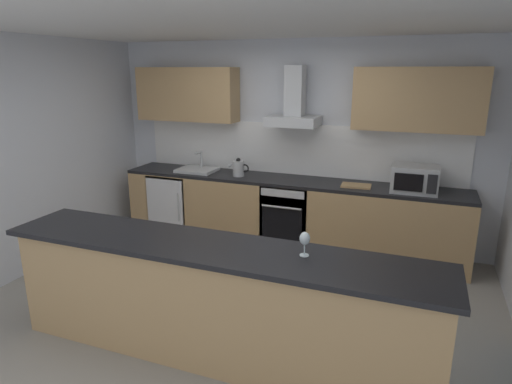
% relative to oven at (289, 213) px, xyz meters
% --- Properties ---
extents(ground, '(5.97, 4.94, 0.02)m').
position_rel_oven_xyz_m(ground, '(-0.05, -1.62, -0.47)').
color(ground, gray).
extents(ceiling, '(5.97, 4.94, 0.02)m').
position_rel_oven_xyz_m(ceiling, '(-0.05, -1.62, 2.15)').
color(ceiling, white).
extents(wall_back, '(5.97, 0.12, 2.60)m').
position_rel_oven_xyz_m(wall_back, '(-0.05, 0.41, 0.84)').
color(wall_back, silver).
rests_on(wall_back, ground).
extents(wall_left, '(0.12, 4.94, 2.60)m').
position_rel_oven_xyz_m(wall_left, '(-2.59, -1.62, 0.84)').
color(wall_left, silver).
rests_on(wall_left, ground).
extents(backsplash_tile, '(4.22, 0.02, 0.66)m').
position_rel_oven_xyz_m(backsplash_tile, '(-0.05, 0.33, 0.77)').
color(backsplash_tile, white).
extents(counter_back, '(4.37, 0.60, 0.90)m').
position_rel_oven_xyz_m(counter_back, '(-0.05, 0.03, -0.01)').
color(counter_back, tan).
rests_on(counter_back, ground).
extents(counter_island, '(3.47, 0.64, 0.95)m').
position_rel_oven_xyz_m(counter_island, '(0.11, -2.37, 0.02)').
color(counter_island, tan).
rests_on(counter_island, ground).
extents(upper_cabinets, '(4.31, 0.32, 0.70)m').
position_rel_oven_xyz_m(upper_cabinets, '(-0.05, 0.18, 1.45)').
color(upper_cabinets, tan).
extents(oven, '(0.60, 0.62, 0.80)m').
position_rel_oven_xyz_m(oven, '(0.00, 0.00, 0.00)').
color(oven, slate).
rests_on(oven, ground).
extents(refrigerator, '(0.58, 0.60, 0.85)m').
position_rel_oven_xyz_m(refrigerator, '(-1.66, -0.00, -0.03)').
color(refrigerator, white).
rests_on(refrigerator, ground).
extents(microwave, '(0.50, 0.38, 0.30)m').
position_rel_oven_xyz_m(microwave, '(1.47, -0.03, 0.59)').
color(microwave, '#B7BABC').
rests_on(microwave, counter_back).
extents(sink, '(0.50, 0.40, 0.26)m').
position_rel_oven_xyz_m(sink, '(-1.30, 0.01, 0.47)').
color(sink, silver).
rests_on(sink, counter_back).
extents(kettle, '(0.29, 0.15, 0.24)m').
position_rel_oven_xyz_m(kettle, '(-0.68, -0.03, 0.55)').
color(kettle, '#B7BABC').
rests_on(kettle, counter_back).
extents(range_hood, '(0.62, 0.45, 0.72)m').
position_rel_oven_xyz_m(range_hood, '(0.00, 0.13, 1.33)').
color(range_hood, '#B7BABC').
extents(wine_glass, '(0.08, 0.08, 0.18)m').
position_rel_oven_xyz_m(wine_glass, '(0.80, -2.30, 0.62)').
color(wine_glass, silver).
rests_on(wine_glass, counter_island).
extents(chopping_board, '(0.35, 0.24, 0.02)m').
position_rel_oven_xyz_m(chopping_board, '(0.83, -0.02, 0.45)').
color(chopping_board, tan).
rests_on(chopping_board, counter_back).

